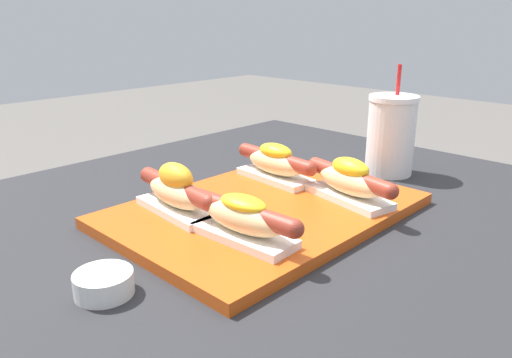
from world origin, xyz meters
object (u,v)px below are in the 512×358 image
sauce_bowl (104,282)px  serving_tray (265,210)px  hot_dog_2 (176,191)px  hot_dog_1 (350,181)px  hot_dog_3 (275,163)px  hot_dog_0 (243,218)px  drink_cup (391,135)px

sauce_bowl → serving_tray: bearing=5.4°
hot_dog_2 → sauce_bowl: hot_dog_2 is taller
hot_dog_1 → hot_dog_3: bearing=91.7°
serving_tray → hot_dog_1: (0.11, -0.09, 0.04)m
hot_dog_0 → hot_dog_2: bearing=91.0°
hot_dog_1 → hot_dog_2: hot_dog_2 is taller
hot_dog_0 → hot_dog_1: hot_dog_1 is taller
serving_tray → hot_dog_0: 0.14m
hot_dog_2 → sauce_bowl: bearing=-150.8°
serving_tray → hot_dog_2: size_ratio=2.44×
serving_tray → hot_dog_3: hot_dog_3 is taller
serving_tray → hot_dog_0: (-0.12, -0.07, 0.04)m
hot_dog_3 → drink_cup: bearing=-23.8°
hot_dog_0 → drink_cup: drink_cup is taller
serving_tray → drink_cup: (0.34, -0.03, 0.07)m
hot_dog_2 → serving_tray: bearing=-32.9°
hot_dog_2 → drink_cup: drink_cup is taller
serving_tray → hot_dog_3: 0.14m
hot_dog_1 → drink_cup: (0.23, 0.06, 0.03)m
hot_dog_2 → sauce_bowl: (-0.19, -0.11, -0.04)m
sauce_bowl → drink_cup: drink_cup is taller
serving_tray → hot_dog_2: (-0.12, 0.08, 0.04)m
hot_dog_3 → drink_cup: size_ratio=0.90×
hot_dog_0 → hot_dog_1: 0.23m
hot_dog_0 → hot_dog_3: 0.27m
hot_dog_1 → sauce_bowl: bearing=172.4°
hot_dog_1 → serving_tray: bearing=143.0°
hot_dog_2 → hot_dog_3: 0.23m
hot_dog_0 → hot_dog_2: size_ratio=1.00×
hot_dog_3 → serving_tray: bearing=-145.6°
sauce_bowl → hot_dog_0: bearing=-11.4°
hot_dog_0 → hot_dog_2: 0.15m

